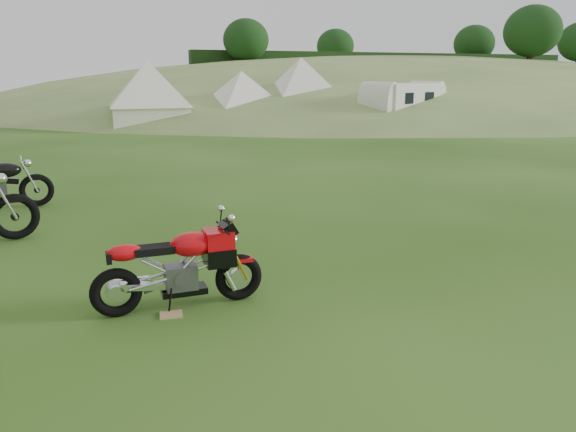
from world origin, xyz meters
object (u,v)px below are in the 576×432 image
object	(u,v)px
tent_mid	(242,99)
tent_right	(301,94)
plywood_board	(171,315)
caravan	(403,105)
tent_left	(149,97)
sport_motorcycle	(178,261)

from	to	relation	value
tent_mid	tent_right	bearing A→B (deg)	-7.58
plywood_board	tent_right	world-z (taller)	tent_right
caravan	tent_left	bearing A→B (deg)	138.26
sport_motorcycle	plywood_board	world-z (taller)	sport_motorcycle
sport_motorcycle	tent_mid	bearing A→B (deg)	72.33
plywood_board	tent_left	world-z (taller)	tent_left
tent_mid	tent_left	bearing A→B (deg)	165.25
sport_motorcycle	plywood_board	xyz separation A→B (m)	(-0.13, -0.17, -0.51)
tent_left	caravan	bearing A→B (deg)	-16.86
tent_left	caravan	distance (m)	11.63
sport_motorcycle	tent_left	size ratio (longest dim) A/B	0.52
tent_left	sport_motorcycle	bearing A→B (deg)	-92.99
caravan	sport_motorcycle	bearing A→B (deg)	-149.31
sport_motorcycle	plywood_board	size ratio (longest dim) A/B	7.49
plywood_board	caravan	world-z (taller)	caravan
tent_left	tent_mid	world-z (taller)	tent_left
sport_motorcycle	tent_right	bearing A→B (deg)	65.08
tent_left	tent_right	bearing A→B (deg)	1.78
plywood_board	tent_mid	distance (m)	22.04
sport_motorcycle	caravan	world-z (taller)	caravan
plywood_board	caravan	size ratio (longest dim) A/B	0.05
sport_motorcycle	caravan	xyz separation A→B (m)	(13.01, 17.29, 0.52)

